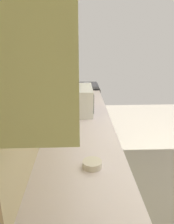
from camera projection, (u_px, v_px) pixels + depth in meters
wall_back at (37, 82)px, 1.92m from camera, size 4.45×0.12×2.69m
counter_run at (80, 193)px, 1.85m from camera, size 3.51×0.64×0.92m
upper_cabinets at (54, 30)px, 1.41m from camera, size 2.12×0.30×0.55m
oven_range at (80, 112)px, 3.78m from camera, size 0.60×0.66×1.10m
microwave at (77, 100)px, 2.38m from camera, size 0.47×0.34×0.28m
bowl at (92, 164)px, 1.41m from camera, size 0.13×0.13×0.04m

